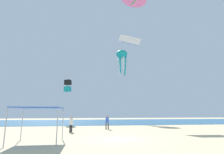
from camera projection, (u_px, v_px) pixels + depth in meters
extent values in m
cube|color=beige|center=(117.00, 140.00, 14.90)|extent=(110.00, 110.00, 0.10)
cube|color=#28608C|center=(97.00, 122.00, 42.19)|extent=(110.00, 25.61, 0.03)
cylinder|color=#B2B2B7|center=(5.00, 127.00, 11.50)|extent=(0.07, 0.07, 2.51)
cylinder|color=#B2B2B7|center=(57.00, 127.00, 11.96)|extent=(0.07, 0.07, 2.51)
cylinder|color=#B2B2B7|center=(22.00, 124.00, 14.47)|extent=(0.07, 0.07, 2.51)
cylinder|color=#B2B2B7|center=(63.00, 124.00, 14.93)|extent=(0.07, 0.07, 2.51)
cube|color=blue|center=(39.00, 108.00, 13.46)|extent=(3.32, 3.13, 0.06)
cylinder|color=brown|center=(108.00, 126.00, 23.56)|extent=(0.16, 0.16, 0.84)
cylinder|color=brown|center=(106.00, 126.00, 23.43)|extent=(0.16, 0.16, 0.84)
cylinder|color=blue|center=(107.00, 120.00, 23.65)|extent=(0.44, 0.44, 0.73)
sphere|color=tan|center=(107.00, 116.00, 23.75)|extent=(0.27, 0.27, 0.27)
cylinder|color=black|center=(70.00, 129.00, 19.78)|extent=(0.16, 0.16, 0.81)
cylinder|color=black|center=(72.00, 128.00, 20.08)|extent=(0.16, 0.16, 0.81)
cylinder|color=white|center=(71.00, 122.00, 20.08)|extent=(0.42, 0.42, 0.70)
sphere|color=tan|center=(71.00, 117.00, 20.17)|extent=(0.26, 0.26, 0.26)
ellipsoid|color=teal|center=(122.00, 54.00, 45.04)|extent=(3.97, 3.97, 2.03)
cylinder|color=teal|center=(120.00, 62.00, 43.95)|extent=(0.54, 0.53, 3.15)
cylinder|color=white|center=(123.00, 63.00, 43.74)|extent=(0.41, 0.70, 4.07)
cylinder|color=teal|center=(125.00, 66.00, 44.32)|extent=(0.79, 0.45, 5.01)
cylinder|color=white|center=(124.00, 63.00, 45.28)|extent=(0.54, 0.53, 3.15)
cylinder|color=teal|center=(120.00, 65.00, 45.30)|extent=(0.41, 0.70, 4.07)
cylinder|color=white|center=(118.00, 66.00, 44.54)|extent=(0.79, 0.45, 5.01)
cube|color=white|center=(130.00, 40.00, 35.60)|extent=(4.23, 2.40, 2.81)
cube|color=blue|center=(130.00, 43.00, 35.48)|extent=(3.24, 1.66, 1.55)
cube|color=black|center=(68.00, 82.00, 36.03)|extent=(1.50, 1.46, 1.06)
cube|color=teal|center=(68.00, 89.00, 35.77)|extent=(1.50, 1.46, 1.06)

